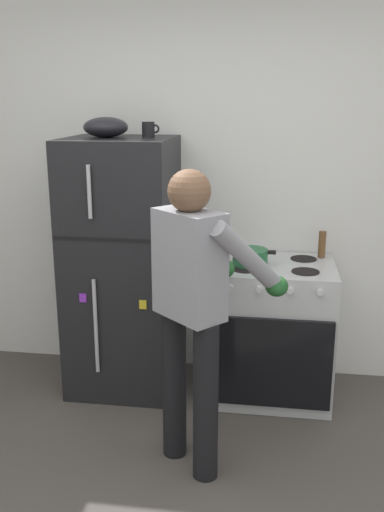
{
  "coord_description": "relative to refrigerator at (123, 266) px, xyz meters",
  "views": [
    {
      "loc": [
        0.53,
        -1.96,
        1.93
      ],
      "look_at": [
        0.05,
        1.32,
        1.0
      ],
      "focal_mm": 40.14,
      "sensor_mm": 36.0,
      "label": 1
    }
  ],
  "objects": [
    {
      "name": "kitchen_wall_back",
      "position": [
        0.45,
        0.38,
        0.51
      ],
      "size": [
        6.0,
        0.1,
        2.7
      ],
      "primitive_type": "cube",
      "color": "white",
      "rests_on": "ground"
    },
    {
      "name": "refrigerator",
      "position": [
        0.0,
        0.0,
        0.0
      ],
      "size": [
        0.68,
        0.72,
        1.68
      ],
      "color": "black",
      "rests_on": "ground"
    },
    {
      "name": "stove_range",
      "position": [
        1.0,
        -0.01,
        -0.39
      ],
      "size": [
        0.76,
        0.67,
        0.9
      ],
      "color": "silver",
      "rests_on": "ground"
    },
    {
      "name": "person_cook",
      "position": [
        0.6,
        -0.84,
        0.12
      ],
      "size": [
        0.69,
        0.73,
        1.6
      ],
      "color": "black",
      "rests_on": "ground"
    },
    {
      "name": "red_pot",
      "position": [
        0.84,
        -0.05,
        0.11
      ],
      "size": [
        0.32,
        0.22,
        0.1
      ],
      "color": "#236638",
      "rests_on": "stove_range"
    },
    {
      "name": "coffee_mug",
      "position": [
        0.18,
        0.05,
        0.89
      ],
      "size": [
        0.11,
        0.08,
        0.1
      ],
      "color": "black",
      "rests_on": "refrigerator"
    },
    {
      "name": "pepper_mill",
      "position": [
        1.3,
        0.2,
        0.15
      ],
      "size": [
        0.05,
        0.05,
        0.17
      ],
      "primitive_type": "cylinder",
      "color": "brown",
      "rests_on": "stove_range"
    },
    {
      "name": "mixing_bowl",
      "position": [
        -0.08,
        0.0,
        0.9
      ],
      "size": [
        0.28,
        0.28,
        0.13
      ],
      "primitive_type": "ellipsoid",
      "color": "black",
      "rests_on": "refrigerator"
    }
  ]
}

